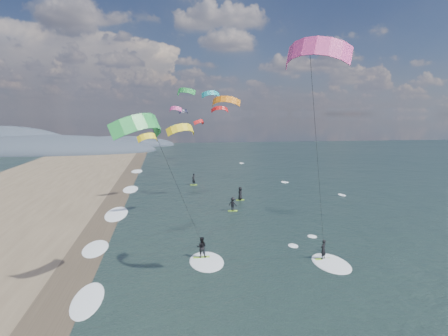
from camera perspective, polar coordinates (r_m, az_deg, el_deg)
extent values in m
cube|color=#382D23|center=(29.24, -21.90, -14.77)|extent=(3.00, 240.00, 0.00)
ellipsoid|color=#3D4756|center=(121.77, -25.49, 2.18)|extent=(64.00, 24.00, 10.00)
ellipsoid|color=#3D4756|center=(137.69, -15.94, 3.27)|extent=(40.00, 18.00, 7.00)
cube|color=#8ED625|center=(30.70, 14.83, -13.27)|extent=(1.24, 0.37, 0.05)
imported|color=black|center=(30.42, 14.88, -11.89)|extent=(0.67, 0.62, 1.53)
ellipsoid|color=white|center=(30.15, 15.99, -13.78)|extent=(2.60, 4.20, 0.12)
cylinder|color=black|center=(25.25, 14.08, 0.96)|extent=(0.02, 0.02, 15.31)
cube|color=#8ED625|center=(30.11, -3.44, -13.44)|extent=(1.28, 0.39, 0.06)
imported|color=black|center=(29.80, -3.45, -11.93)|extent=(0.88, 0.74, 1.63)
ellipsoid|color=white|center=(29.41, -2.68, -14.03)|extent=(2.60, 4.20, 0.12)
cylinder|color=black|center=(25.39, -6.82, -3.43)|extent=(0.02, 0.02, 11.74)
cube|color=#8ED625|center=(43.63, 1.34, -6.53)|extent=(1.10, 0.35, 0.05)
imported|color=black|center=(43.43, 1.34, -5.50)|extent=(1.16, 1.07, 1.57)
cube|color=#8ED625|center=(49.05, 2.48, -4.87)|extent=(1.10, 0.35, 0.05)
imported|color=black|center=(48.86, 2.49, -3.88)|extent=(0.71, 0.93, 1.69)
cube|color=#8ED625|center=(59.43, -4.66, -2.58)|extent=(1.10, 0.35, 0.05)
imported|color=black|center=(59.26, -4.67, -1.70)|extent=(0.75, 0.78, 1.80)
ellipsoid|color=white|center=(25.44, -21.20, -18.32)|extent=(2.40, 5.40, 0.11)
ellipsoid|color=white|center=(33.59, -17.96, -11.55)|extent=(2.40, 5.40, 0.11)
ellipsoid|color=white|center=(44.01, -15.78, -6.75)|extent=(2.40, 5.40, 0.11)
ellipsoid|color=white|center=(57.58, -14.18, -3.18)|extent=(2.40, 5.40, 0.11)
ellipsoid|color=white|center=(75.27, -12.99, -0.50)|extent=(2.40, 5.40, 0.11)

